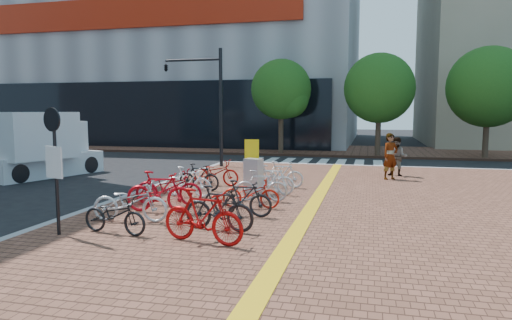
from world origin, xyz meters
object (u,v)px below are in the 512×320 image
(notice_sign, at_px, (54,155))
(bike_3, at_px, (169,187))
(bike_4, at_px, (188,182))
(yellow_sign, at_px, (252,156))
(bike_12, at_px, (271,180))
(pedestrian_b, at_px, (398,157))
(bike_0, at_px, (115,215))
(bike_7, at_px, (203,216))
(box_truck, at_px, (41,146))
(traffic_light_pole, at_px, (195,86))
(utility_box, at_px, (253,177))
(bike_10, at_px, (251,193))
(pedestrian_a, at_px, (390,156))
(bike_9, at_px, (242,198))
(bike_8, at_px, (219,208))
(bike_11, at_px, (261,186))
(bike_6, at_px, (216,172))
(bike_13, at_px, (281,174))
(bike_5, at_px, (199,177))
(bike_1, at_px, (130,202))
(bike_2, at_px, (159,192))

(notice_sign, bearing_deg, bike_3, 74.30)
(bike_4, height_order, yellow_sign, yellow_sign)
(bike_12, height_order, pedestrian_b, pedestrian_b)
(bike_0, relative_size, bike_7, 0.87)
(bike_12, xyz_separation_m, box_truck, (-10.84, 2.54, 0.69))
(bike_0, distance_m, traffic_light_pole, 13.11)
(bike_0, xyz_separation_m, utility_box, (1.80, 5.34, 0.16))
(pedestrian_b, bearing_deg, bike_12, -118.18)
(bike_10, relative_size, pedestrian_a, 0.88)
(bike_3, bearing_deg, pedestrian_b, -47.32)
(bike_9, bearing_deg, bike_8, 174.69)
(bike_0, xyz_separation_m, box_truck, (-8.49, 8.09, 0.74))
(bike_12, height_order, traffic_light_pole, traffic_light_pole)
(bike_10, distance_m, utility_box, 2.07)
(bike_11, height_order, bike_12, bike_12)
(bike_9, relative_size, box_truck, 0.30)
(bike_6, relative_size, yellow_sign, 1.02)
(utility_box, bearing_deg, bike_10, -77.68)
(bike_8, relative_size, yellow_sign, 0.97)
(bike_13, distance_m, yellow_sign, 1.51)
(bike_5, xyz_separation_m, bike_8, (2.36, -4.82, 0.05))
(bike_3, bearing_deg, box_truck, 53.02)
(bike_4, bearing_deg, bike_5, 8.04)
(bike_1, relative_size, bike_8, 1.09)
(bike_5, bearing_deg, pedestrian_b, -44.38)
(bike_1, bearing_deg, bike_3, -10.50)
(utility_box, bearing_deg, bike_1, -115.30)
(bike_2, distance_m, bike_8, 2.54)
(bike_11, xyz_separation_m, bike_13, (0.12, 2.56, -0.00))
(pedestrian_b, bearing_deg, bike_2, -116.84)
(traffic_light_pole, bearing_deg, bike_11, -56.86)
(bike_11, bearing_deg, utility_box, 17.90)
(bike_12, bearing_deg, pedestrian_b, -27.79)
(bike_8, xyz_separation_m, bike_12, (0.20, 4.73, -0.04))
(bike_5, distance_m, bike_7, 6.31)
(bike_6, relative_size, bike_12, 1.13)
(pedestrian_a, height_order, traffic_light_pole, traffic_light_pole)
(bike_4, relative_size, pedestrian_b, 0.99)
(bike_10, distance_m, notice_sign, 5.21)
(bike_11, bearing_deg, notice_sign, 136.03)
(bike_8, relative_size, pedestrian_a, 0.93)
(bike_6, xyz_separation_m, utility_box, (1.80, -1.46, 0.12))
(bike_3, xyz_separation_m, traffic_light_pole, (-2.77, 9.15, 3.40))
(bike_10, bearing_deg, yellow_sign, 9.04)
(pedestrian_b, bearing_deg, bike_9, -106.20)
(bike_11, height_order, utility_box, utility_box)
(bike_5, xyz_separation_m, bike_11, (2.51, -1.37, 0.01))
(bike_3, bearing_deg, bike_6, -8.77)
(bike_8, bearing_deg, bike_9, 2.15)
(bike_3, relative_size, traffic_light_pole, 0.35)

